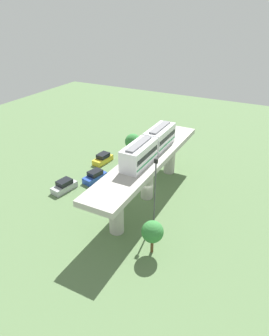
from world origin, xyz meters
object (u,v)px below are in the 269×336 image
Objects in this scene: train at (150,145)px; tree_mid_lot at (152,232)px; tree_near_viaduct at (133,142)px; signal_post at (155,188)px; parked_car_silver at (64,186)px; parked_car_blue at (95,176)px; parked_car_yellow at (103,159)px.

train reaches higher than tree_mid_lot.
tree_near_viaduct is 0.49× the size of signal_post.
signal_post is (3.40, -5.51, -3.18)m from train.
signal_post is at bearing 8.06° from parked_car_silver.
parked_car_blue and parked_car_silver have the same top height.
parked_car_yellow and parked_car_silver have the same top height.
tree_near_viaduct is at bearing 95.03° from parked_car_blue.
parked_car_blue is at bearing -97.03° from tree_near_viaduct.
train is 3.09× the size of tree_mid_lot.
signal_post reaches higher than parked_car_silver.
parked_car_yellow is at bearing 153.63° from train.
signal_post is (13.37, -5.40, 4.54)m from parked_car_blue.
train is 13.59m from tree_mid_lot.
train is 12.61m from parked_car_blue.
tree_near_viaduct is 20.53m from signal_post.
parked_car_blue is 1.01× the size of parked_car_silver.
signal_post is at bearing -58.33° from train.
train is at bearing 31.59° from parked_car_silver.
parked_car_blue is 5.50m from parked_car_silver.
signal_post reaches higher than tree_mid_lot.
parked_car_silver is 19.37m from tree_mid_lot.
parked_car_silver is 1.01× the size of tree_mid_lot.
parked_car_silver is at bearing -158.43° from train.
tree_near_viaduct is at bearing 57.74° from parked_car_yellow.
parked_car_silver is (-12.56, -4.96, -7.71)m from train.
train reaches higher than parked_car_silver.
parked_car_blue is 19.25m from tree_mid_lot.
tree_mid_lot reaches higher than parked_car_silver.
parked_car_blue is at bearing 71.91° from parked_car_silver.
parked_car_yellow is at bearing 99.32° from parked_car_silver.
train is 14.95m from tree_near_viaduct.
tree_mid_lot is (14.26, -22.11, -0.08)m from tree_near_viaduct.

